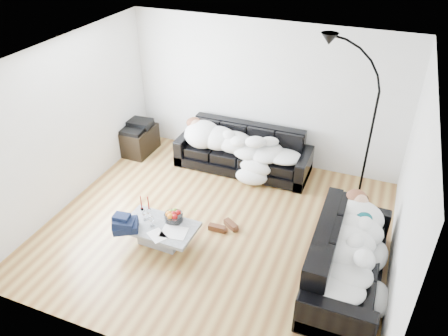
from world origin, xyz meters
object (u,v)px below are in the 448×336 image
at_px(wine_glass_b, 145,215).
at_px(sofa_right, 348,257).
at_px(coffee_table, 160,234).
at_px(candle_left, 141,203).
at_px(shoes, 224,226).
at_px(wine_glass_c, 152,221).
at_px(sofa_back, 243,150).
at_px(floor_lamp, 370,137).
at_px(sleeper_back, 242,140).
at_px(wine_glass_a, 149,214).
at_px(stereo, 137,126).
at_px(fruit_bowl, 174,215).
at_px(sleeper_right, 351,244).
at_px(av_cabinet, 139,140).
at_px(candle_right, 148,204).

bearing_deg(wine_glass_b, sofa_right, 3.77).
bearing_deg(coffee_table, sofa_right, 4.93).
relative_size(candle_left, shoes, 0.55).
xyz_separation_m(wine_glass_c, shoes, (0.83, 0.67, -0.35)).
height_order(sofa_back, shoes, sofa_back).
distance_m(sofa_right, floor_lamp, 2.08).
bearing_deg(sleeper_back, sofa_back, 90.00).
xyz_separation_m(wine_glass_a, stereo, (-1.44, 2.09, 0.18)).
height_order(coffee_table, candle_left, candle_left).
relative_size(fruit_bowl, floor_lamp, 0.12).
height_order(sleeper_right, av_cabinet, sleeper_right).
bearing_deg(shoes, wine_glass_c, -131.78).
bearing_deg(candle_left, wine_glass_c, -39.92).
distance_m(fruit_bowl, shoes, 0.82).
bearing_deg(sofa_right, wine_glass_b, 93.77).
xyz_separation_m(candle_left, stereo, (-1.23, 1.95, 0.14)).
bearing_deg(candle_right, floor_lamp, 33.91).
relative_size(wine_glass_c, shoes, 0.41).
xyz_separation_m(sofa_right, fruit_bowl, (-2.47, -0.04, -0.03)).
relative_size(sofa_right, candle_right, 8.24).
bearing_deg(wine_glass_c, sleeper_back, 77.50).
distance_m(wine_glass_b, candle_left, 0.26).
bearing_deg(shoes, av_cabinet, 156.19).
relative_size(wine_glass_c, floor_lamp, 0.08).
height_order(wine_glass_b, floor_lamp, floor_lamp).
bearing_deg(coffee_table, sofa_back, 79.49).
xyz_separation_m(wine_glass_b, candle_left, (-0.17, 0.19, 0.04)).
bearing_deg(sleeper_back, candle_right, -110.11).
relative_size(sleeper_right, stereo, 4.04).
bearing_deg(sofa_right, candle_right, 89.50).
height_order(sleeper_right, wine_glass_a, sleeper_right).
distance_m(coffee_table, av_cabinet, 2.74).
relative_size(fruit_bowl, wine_glass_c, 1.50).
height_order(wine_glass_b, stereo, stereo).
relative_size(wine_glass_a, wine_glass_c, 0.91).
height_order(sofa_right, wine_glass_a, sofa_right).
height_order(sleeper_back, wine_glass_a, sleeper_back).
bearing_deg(fruit_bowl, shoes, 35.04).
bearing_deg(sleeper_back, coffee_table, -100.74).
distance_m(sleeper_right, wine_glass_b, 2.88).
xyz_separation_m(av_cabinet, floor_lamp, (4.19, -0.01, 0.92)).
bearing_deg(wine_glass_a, stereo, 124.52).
bearing_deg(coffee_table, wine_glass_a, 158.15).
distance_m(wine_glass_a, av_cabinet, 2.55).
bearing_deg(av_cabinet, candle_right, -54.13).
bearing_deg(wine_glass_b, shoes, 29.99).
relative_size(sleeper_back, floor_lamp, 0.87).
relative_size(sleeper_back, wine_glass_c, 11.23).
bearing_deg(wine_glass_c, candle_left, 140.08).
relative_size(sleeper_back, wine_glass_b, 12.41).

